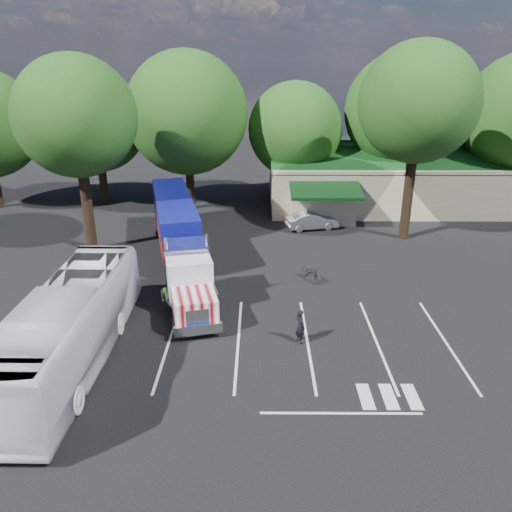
{
  "coord_description": "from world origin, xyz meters",
  "views": [
    {
      "loc": [
        0.96,
        -25.99,
        12.17
      ],
      "look_at": [
        0.78,
        -0.26,
        2.0
      ],
      "focal_mm": 35.0,
      "sensor_mm": 36.0,
      "label": 1
    }
  ],
  "objects_px": {
    "woman": "(300,326)",
    "tour_bus": "(69,327)",
    "bicycle": "(311,272)",
    "silver_sedan": "(312,221)",
    "semi_truck": "(178,230)"
  },
  "relations": [
    {
      "from": "bicycle",
      "to": "silver_sedan",
      "type": "distance_m",
      "value": 9.55
    },
    {
      "from": "bicycle",
      "to": "tour_bus",
      "type": "relative_size",
      "value": 0.15
    },
    {
      "from": "semi_truck",
      "to": "tour_bus",
      "type": "height_order",
      "value": "semi_truck"
    },
    {
      "from": "tour_bus",
      "to": "silver_sedan",
      "type": "xyz_separation_m",
      "value": [
        12.0,
        18.21,
        -1.08
      ]
    },
    {
      "from": "woman",
      "to": "tour_bus",
      "type": "xyz_separation_m",
      "value": [
        -9.85,
        -1.71,
        0.9
      ]
    },
    {
      "from": "tour_bus",
      "to": "woman",
      "type": "bearing_deg",
      "value": 10.47
    },
    {
      "from": "bicycle",
      "to": "silver_sedan",
      "type": "height_order",
      "value": "silver_sedan"
    },
    {
      "from": "woman",
      "to": "tour_bus",
      "type": "relative_size",
      "value": 0.13
    },
    {
      "from": "semi_truck",
      "to": "woman",
      "type": "distance_m",
      "value": 12.13
    },
    {
      "from": "bicycle",
      "to": "woman",
      "type": "bearing_deg",
      "value": -129.49
    },
    {
      "from": "woman",
      "to": "bicycle",
      "type": "bearing_deg",
      "value": -37.58
    },
    {
      "from": "woman",
      "to": "bicycle",
      "type": "distance_m",
      "value": 7.11
    },
    {
      "from": "semi_truck",
      "to": "silver_sedan",
      "type": "height_order",
      "value": "semi_truck"
    },
    {
      "from": "woman",
      "to": "bicycle",
      "type": "xyz_separation_m",
      "value": [
        1.19,
        7.0,
        -0.32
      ]
    },
    {
      "from": "tour_bus",
      "to": "bicycle",
      "type": "bearing_deg",
      "value": 38.89
    }
  ]
}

